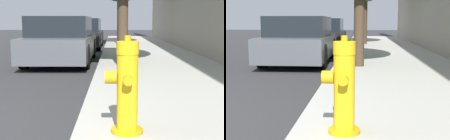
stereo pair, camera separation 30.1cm
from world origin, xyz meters
TOP-DOWN VIEW (x-y plane):
  - fire_hydrant at (2.72, 0.31)m, footprint 0.37×0.39m
  - parked_car_near at (1.10, 6.41)m, footprint 1.76×3.99m
  - parked_car_mid at (1.13, 11.51)m, footprint 1.85×4.13m

SIDE VIEW (x-z plane):
  - fire_hydrant at x=2.72m, z-range 0.10..1.05m
  - parked_car_mid at x=1.13m, z-range -0.02..1.31m
  - parked_car_near at x=1.10m, z-range -0.02..1.32m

